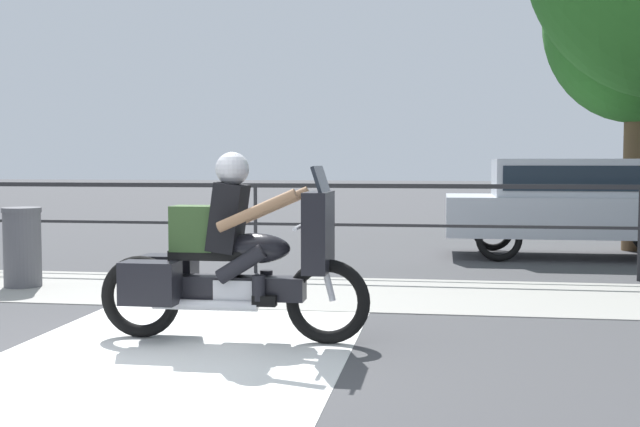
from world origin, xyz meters
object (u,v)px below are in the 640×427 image
(tree_behind_sign, at_px, (639,21))
(motorcycle, at_px, (232,258))
(trash_bin, at_px, (22,247))
(parked_car, at_px, (573,201))

(tree_behind_sign, bearing_deg, motorcycle, -122.73)
(motorcycle, height_order, tree_behind_sign, tree_behind_sign)
(motorcycle, bearing_deg, tree_behind_sign, 61.49)
(trash_bin, bearing_deg, parked_car, 30.62)
(parked_car, xyz_separation_m, tree_behind_sign, (1.21, 1.17, 3.05))
(parked_car, height_order, trash_bin, parked_car)
(motorcycle, xyz_separation_m, tree_behind_sign, (5.10, 7.93, 3.24))
(parked_car, distance_m, trash_bin, 8.40)
(parked_car, bearing_deg, trash_bin, -151.84)
(motorcycle, bearing_deg, trash_bin, 147.42)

